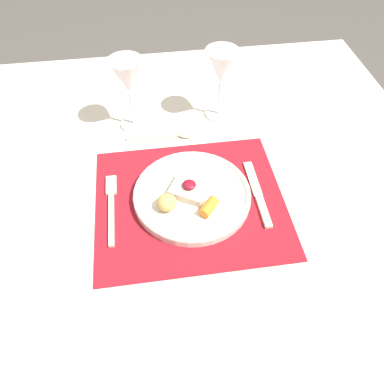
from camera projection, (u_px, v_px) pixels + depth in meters
The scene contains 9 objects.
ground_plane at pixel (191, 328), 1.42m from camera, with size 8.00×8.00×0.00m, color #4C4742.
dining_table at pixel (190, 224), 0.90m from camera, with size 1.26×1.30×0.76m.
placemat at pixel (190, 202), 0.83m from camera, with size 0.42×0.37×0.00m, color maroon.
dinner_plate at pixel (191, 195), 0.83m from camera, with size 0.26×0.26×0.05m.
fork at pixel (111, 204), 0.82m from camera, with size 0.02×0.19×0.01m.
knife at pixel (259, 197), 0.84m from camera, with size 0.02×0.19×0.01m.
spoon at pixel (176, 134), 0.98m from camera, with size 0.18×0.04×0.01m.
wine_glass_near at pixel (221, 70), 0.93m from camera, with size 0.08×0.08×0.19m.
wine_glass_far at pixel (127, 79), 0.90m from camera, with size 0.08×0.08×0.19m.
Camera 1 is at (-0.07, -0.52, 1.42)m, focal length 35.00 mm.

